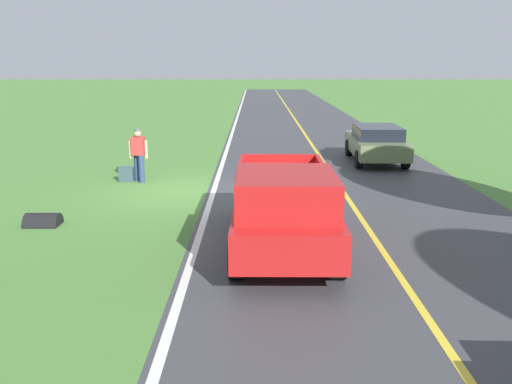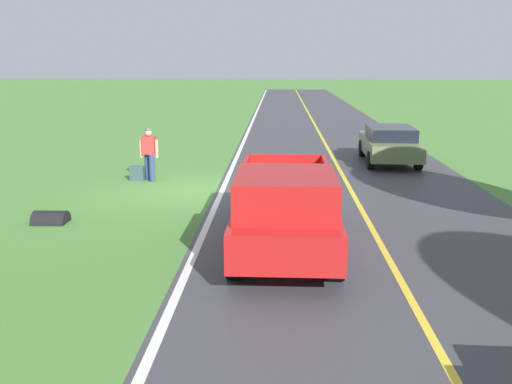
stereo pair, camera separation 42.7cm
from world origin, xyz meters
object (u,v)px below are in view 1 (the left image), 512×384
(hitchhiker_walking, at_px, (139,152))
(pickup_truck_passing, at_px, (284,206))
(suitcase_carried, at_px, (126,174))
(sedan_near_oncoming, at_px, (376,143))

(hitchhiker_walking, relative_size, pickup_truck_passing, 0.32)
(hitchhiker_walking, bearing_deg, pickup_truck_passing, 122.39)
(suitcase_carried, distance_m, sedan_near_oncoming, 9.59)
(pickup_truck_passing, bearing_deg, suitcase_carried, -54.95)
(hitchhiker_walking, bearing_deg, sedan_near_oncoming, -157.04)
(hitchhiker_walking, relative_size, sedan_near_oncoming, 0.39)
(pickup_truck_passing, bearing_deg, hitchhiker_walking, -57.61)
(suitcase_carried, bearing_deg, sedan_near_oncoming, 116.33)
(suitcase_carried, relative_size, sedan_near_oncoming, 0.11)
(hitchhiker_walking, distance_m, pickup_truck_passing, 8.12)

